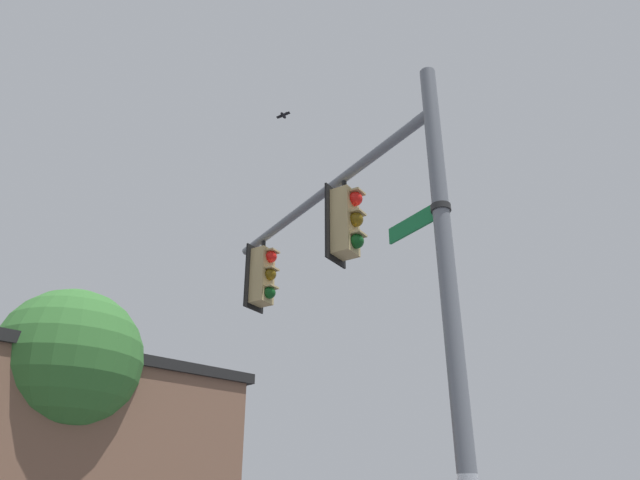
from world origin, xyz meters
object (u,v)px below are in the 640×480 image
(traffic_light_mid_inner, at_px, (263,276))
(bird_flying, at_px, (283,115))
(traffic_light_nearest_pole, at_px, (346,222))
(street_name_sign, at_px, (424,218))

(traffic_light_mid_inner, height_order, bird_flying, bird_flying)
(traffic_light_nearest_pole, relative_size, traffic_light_mid_inner, 1.00)
(street_name_sign, bearing_deg, traffic_light_nearest_pole, -114.55)
(traffic_light_mid_inner, relative_size, street_name_sign, 1.32)
(traffic_light_nearest_pole, bearing_deg, traffic_light_mid_inner, -114.25)
(traffic_light_nearest_pole, xyz_separation_m, traffic_light_mid_inner, (-1.08, -2.39, 0.00))
(traffic_light_nearest_pole, bearing_deg, bird_flying, -127.15)
(street_name_sign, distance_m, bird_flying, 7.32)
(traffic_light_nearest_pole, relative_size, bird_flying, 3.84)
(bird_flying, bearing_deg, traffic_light_nearest_pole, 52.85)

